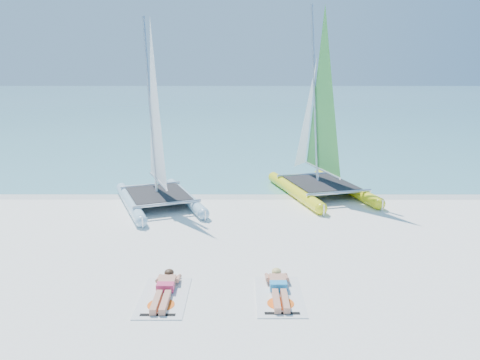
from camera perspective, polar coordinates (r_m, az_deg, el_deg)
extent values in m
plane|color=white|center=(12.79, 4.49, -8.25)|extent=(140.00, 140.00, 0.00)
cube|color=#7DC2D0|center=(75.01, 0.83, 9.83)|extent=(140.00, 115.00, 0.01)
cube|color=silver|center=(18.01, 3.18, -1.76)|extent=(140.00, 1.40, 0.01)
cylinder|color=silver|center=(16.66, -13.24, -2.68)|extent=(2.00, 4.26, 0.39)
cone|color=silver|center=(19.00, -14.35, -0.76)|extent=(0.55, 0.66, 0.37)
cylinder|color=silver|center=(17.04, -6.66, -2.05)|extent=(2.00, 4.26, 0.39)
cone|color=silver|center=(19.33, -8.54, -0.25)|extent=(0.55, 0.66, 0.37)
cube|color=black|center=(16.76, -9.94, -1.62)|extent=(2.67, 2.97, 0.03)
cylinder|color=silver|center=(17.03, -10.92, 8.97)|extent=(0.52, 1.12, 6.10)
cylinder|color=#FBF21A|center=(17.82, 6.62, -1.30)|extent=(1.69, 4.78, 0.43)
cone|color=#FBF21A|center=(20.24, 3.84, 0.54)|extent=(0.55, 0.70, 0.41)
cylinder|color=#FBF21A|center=(18.71, 12.78, -0.84)|extent=(1.69, 4.78, 0.43)
cone|color=#FBF21A|center=(21.03, 9.41, 0.88)|extent=(0.55, 0.70, 0.41)
cube|color=black|center=(18.18, 9.81, -0.31)|extent=(2.71, 3.11, 0.03)
cylinder|color=silver|center=(18.48, 9.08, 10.37)|extent=(0.43, 1.25, 6.66)
cube|color=silver|center=(10.31, -9.28, -13.92)|extent=(1.00, 1.85, 0.02)
cube|color=tan|center=(10.64, -8.93, -12.34)|extent=(0.36, 0.55, 0.17)
cube|color=#CD305D|center=(10.46, -9.10, -12.79)|extent=(0.37, 0.22, 0.17)
cube|color=tan|center=(9.95, -9.65, -14.51)|extent=(0.31, 0.85, 0.13)
sphere|color=tan|center=(10.96, -8.64, -11.31)|extent=(0.21, 0.21, 0.21)
ellipsoid|color=#372214|center=(10.95, -8.64, -11.10)|extent=(0.22, 0.24, 0.15)
cube|color=silver|center=(10.27, 4.80, -13.90)|extent=(1.00, 1.85, 0.02)
cube|color=tan|center=(10.61, 4.63, -12.30)|extent=(0.36, 0.55, 0.17)
cube|color=#2690CF|center=(10.42, 4.71, -12.76)|extent=(0.37, 0.22, 0.17)
cube|color=tan|center=(9.91, 4.99, -14.49)|extent=(0.31, 0.85, 0.13)
sphere|color=tan|center=(10.92, 4.48, -11.27)|extent=(0.21, 0.21, 0.21)
ellipsoid|color=#DBC267|center=(10.92, 4.48, -11.06)|extent=(0.22, 0.24, 0.15)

